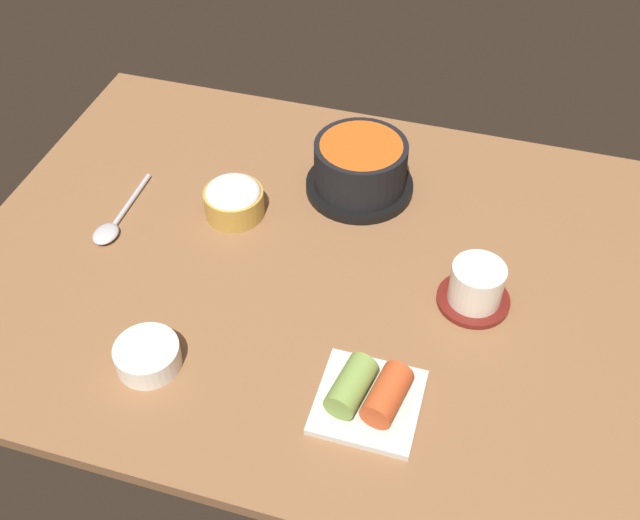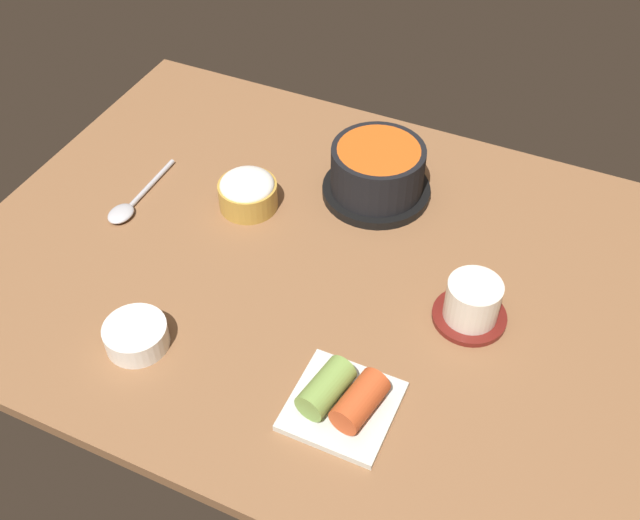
% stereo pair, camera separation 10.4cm
% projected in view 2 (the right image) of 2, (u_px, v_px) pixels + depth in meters
% --- Properties ---
extents(dining_table, '(1.00, 0.76, 0.02)m').
position_uv_depth(dining_table, '(313.00, 266.00, 1.09)').
color(dining_table, brown).
rests_on(dining_table, ground).
extents(stone_pot, '(0.17, 0.17, 0.09)m').
position_uv_depth(stone_pot, '(377.00, 172.00, 1.16)').
color(stone_pot, black).
rests_on(stone_pot, dining_table).
extents(rice_bowl, '(0.09, 0.09, 0.06)m').
position_uv_depth(rice_bowl, '(248.00, 191.00, 1.15)').
color(rice_bowl, '#B78C38').
rests_on(rice_bowl, dining_table).
extents(tea_cup_with_saucer, '(0.10, 0.10, 0.07)m').
position_uv_depth(tea_cup_with_saucer, '(472.00, 303.00, 0.99)').
color(tea_cup_with_saucer, maroon).
rests_on(tea_cup_with_saucer, dining_table).
extents(kimchi_plate, '(0.13, 0.13, 0.05)m').
position_uv_depth(kimchi_plate, '(343.00, 399.00, 0.90)').
color(kimchi_plate, silver).
rests_on(kimchi_plate, dining_table).
extents(side_bowl_near, '(0.08, 0.08, 0.03)m').
position_uv_depth(side_bowl_near, '(136.00, 335.00, 0.97)').
color(side_bowl_near, white).
rests_on(side_bowl_near, dining_table).
extents(spoon, '(0.04, 0.17, 0.01)m').
position_uv_depth(spoon, '(129.00, 205.00, 1.16)').
color(spoon, '#B7B7BC').
rests_on(spoon, dining_table).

